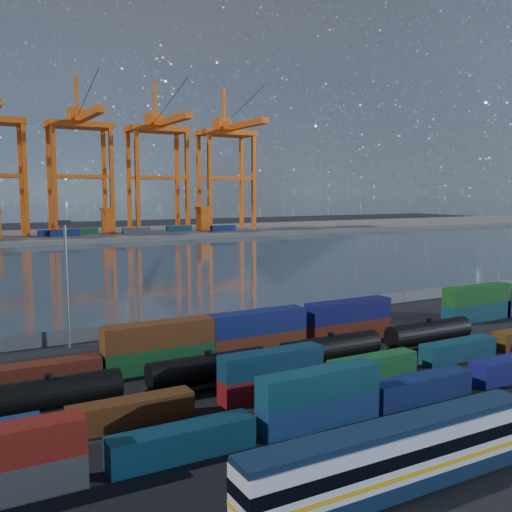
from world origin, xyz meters
TOP-DOWN VIEW (x-y plane):
  - ground at (0.00, 0.00)m, footprint 700.00×700.00m
  - harbor_water at (0.00, 105.00)m, footprint 700.00×700.00m
  - far_quay at (0.00, 210.00)m, footprint 700.00×70.00m
  - container_row_mid at (-7.65, -2.11)m, footprint 127.59×2.22m
  - container_row_north at (1.10, 11.42)m, footprint 141.94×2.60m
  - tanker_string at (-28.29, 2.98)m, footprint 90.66×2.83m
  - waterfront_fence at (-0.00, 28.00)m, footprint 160.12×0.12m
  - yard_light_mast at (-30.00, 26.00)m, footprint 1.60×0.40m
  - gantry_cranes at (-7.50, 203.14)m, footprint 201.94×51.72m
  - quay_containers at (-11.00, 195.46)m, footprint 172.58×10.99m
  - straddle_carriers at (-2.50, 200.00)m, footprint 140.00×7.00m

SIDE VIEW (x-z plane):
  - ground at x=0.00m, z-range 0.00..0.00m
  - harbor_water at x=0.00m, z-range 0.01..0.01m
  - far_quay at x=0.00m, z-range 0.00..2.00m
  - waterfront_fence at x=0.00m, z-range -0.10..2.10m
  - container_row_mid at x=-7.65m, z-range -0.92..3.80m
  - tanker_string at x=-28.29m, z-range 0.01..4.05m
  - container_row_north at x=1.10m, z-range -0.46..5.09m
  - quay_containers at x=-11.00m, z-range 2.00..4.60m
  - straddle_carriers at x=-2.50m, z-range 2.27..13.37m
  - yard_light_mast at x=-30.00m, z-range 1.00..17.60m
  - gantry_cranes at x=-7.50m, z-range 7.91..77.94m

